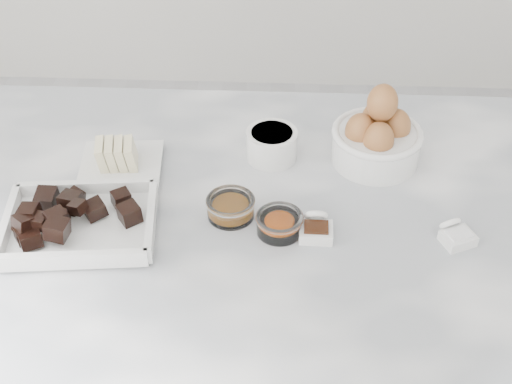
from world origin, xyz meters
TOP-DOWN VIEW (x-y plane):
  - marble_slab at (0.00, 0.00)m, footprint 1.20×0.80m
  - chocolate_dish at (-0.25, -0.03)m, footprint 0.25×0.20m
  - butter_plate at (-0.22, 0.13)m, footprint 0.15×0.15m
  - sugar_ramekin at (0.04, 0.18)m, footprint 0.09×0.09m
  - egg_bowl at (0.23, 0.18)m, footprint 0.16×0.16m
  - honey_bowl at (-0.02, 0.02)m, footprint 0.08×0.08m
  - zest_bowl at (0.06, -0.02)m, footprint 0.08×0.08m
  - vanilla_spoon at (0.12, -0.02)m, footprint 0.05×0.06m
  - salt_spoon at (0.33, -0.03)m, footprint 0.06×0.07m

SIDE VIEW (x-z plane):
  - marble_slab at x=0.00m, z-range 0.90..0.94m
  - salt_spoon at x=0.33m, z-range 0.93..0.97m
  - vanilla_spoon at x=0.12m, z-range 0.93..0.97m
  - zest_bowl at x=0.06m, z-range 0.94..0.97m
  - honey_bowl at x=-0.02m, z-range 0.94..0.98m
  - butter_plate at x=-0.22m, z-range 0.93..0.99m
  - chocolate_dish at x=-0.25m, z-range 0.93..1.00m
  - sugar_ramekin at x=0.04m, z-range 0.94..1.00m
  - egg_bowl at x=0.23m, z-range 0.91..1.07m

